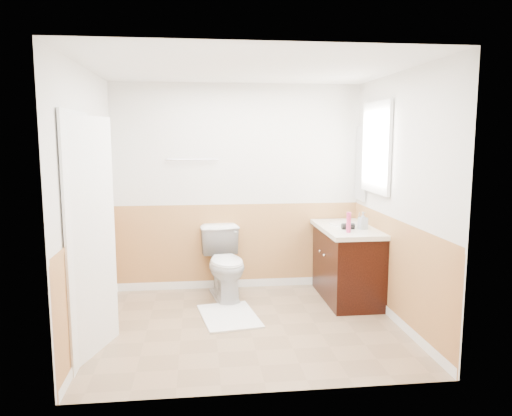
{
  "coord_description": "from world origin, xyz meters",
  "views": [
    {
      "loc": [
        -0.48,
        -4.65,
        1.87
      ],
      "look_at": [
        0.1,
        0.25,
        1.15
      ],
      "focal_mm": 34.5,
      "sensor_mm": 36.0,
      "label": 1
    }
  ],
  "objects": [
    {
      "name": "floor",
      "position": [
        0.0,
        0.0,
        0.0
      ],
      "size": [
        3.0,
        3.0,
        0.0
      ],
      "primitive_type": "plane",
      "color": "#8C7051",
      "rests_on": "ground"
    },
    {
      "name": "ceiling",
      "position": [
        0.0,
        0.0,
        2.5
      ],
      "size": [
        3.0,
        3.0,
        0.0
      ],
      "primitive_type": "plane",
      "rotation": [
        3.14,
        0.0,
        0.0
      ],
      "color": "white",
      "rests_on": "floor"
    },
    {
      "name": "wall_back",
      "position": [
        0.0,
        1.3,
        1.25
      ],
      "size": [
        3.0,
        0.0,
        3.0
      ],
      "primitive_type": "plane",
      "rotation": [
        1.57,
        0.0,
        0.0
      ],
      "color": "silver",
      "rests_on": "floor"
    },
    {
      "name": "wall_front",
      "position": [
        0.0,
        -1.3,
        1.25
      ],
      "size": [
        3.0,
        0.0,
        3.0
      ],
      "primitive_type": "plane",
      "rotation": [
        -1.57,
        0.0,
        0.0
      ],
      "color": "silver",
      "rests_on": "floor"
    },
    {
      "name": "wall_left",
      "position": [
        -1.5,
        0.0,
        1.25
      ],
      "size": [
        0.0,
        3.0,
        3.0
      ],
      "primitive_type": "plane",
      "rotation": [
        1.57,
        0.0,
        1.57
      ],
      "color": "silver",
      "rests_on": "floor"
    },
    {
      "name": "wall_right",
      "position": [
        1.5,
        0.0,
        1.25
      ],
      "size": [
        0.0,
        3.0,
        3.0
      ],
      "primitive_type": "plane",
      "rotation": [
        1.57,
        0.0,
        -1.57
      ],
      "color": "silver",
      "rests_on": "floor"
    },
    {
      "name": "wainscot_back",
      "position": [
        0.0,
        1.29,
        0.5
      ],
      "size": [
        3.0,
        0.0,
        3.0
      ],
      "primitive_type": "plane",
      "rotation": [
        1.57,
        0.0,
        0.0
      ],
      "color": "tan",
      "rests_on": "floor"
    },
    {
      "name": "wainscot_front",
      "position": [
        0.0,
        -1.29,
        0.5
      ],
      "size": [
        3.0,
        0.0,
        3.0
      ],
      "primitive_type": "plane",
      "rotation": [
        -1.57,
        0.0,
        0.0
      ],
      "color": "tan",
      "rests_on": "floor"
    },
    {
      "name": "wainscot_left",
      "position": [
        -1.49,
        0.0,
        0.5
      ],
      "size": [
        0.0,
        2.6,
        2.6
      ],
      "primitive_type": "plane",
      "rotation": [
        1.57,
        0.0,
        1.57
      ],
      "color": "tan",
      "rests_on": "floor"
    },
    {
      "name": "wainscot_right",
      "position": [
        1.49,
        0.0,
        0.5
      ],
      "size": [
        0.0,
        2.6,
        2.6
      ],
      "primitive_type": "plane",
      "rotation": [
        1.57,
        0.0,
        -1.57
      ],
      "color": "tan",
      "rests_on": "floor"
    },
    {
      "name": "toilet",
      "position": [
        -0.18,
        0.9,
        0.41
      ],
      "size": [
        0.58,
        0.87,
        0.82
      ],
      "primitive_type": "imported",
      "rotation": [
        0.0,
        0.0,
        0.16
      ],
      "color": "white",
      "rests_on": "floor"
    },
    {
      "name": "bath_mat",
      "position": [
        -0.18,
        0.26,
        0.01
      ],
      "size": [
        0.67,
        0.88,
        0.02
      ],
      "primitive_type": "cube",
      "rotation": [
        0.0,
        0.0,
        0.16
      ],
      "color": "white",
      "rests_on": "floor"
    },
    {
      "name": "vanity_cabinet",
      "position": [
        1.21,
        0.7,
        0.4
      ],
      "size": [
        0.55,
        1.1,
        0.8
      ],
      "primitive_type": "cube",
      "color": "black",
      "rests_on": "floor"
    },
    {
      "name": "vanity_knob_left",
      "position": [
        0.91,
        0.6,
        0.55
      ],
      "size": [
        0.03,
        0.03,
        0.03
      ],
      "primitive_type": "sphere",
      "color": "silver",
      "rests_on": "vanity_cabinet"
    },
    {
      "name": "vanity_knob_right",
      "position": [
        0.91,
        0.8,
        0.55
      ],
      "size": [
        0.03,
        0.03,
        0.03
      ],
      "primitive_type": "sphere",
      "color": "silver",
      "rests_on": "vanity_cabinet"
    },
    {
      "name": "countertop",
      "position": [
        1.2,
        0.7,
        0.83
      ],
      "size": [
        0.6,
        1.15,
        0.05
      ],
      "primitive_type": "cube",
      "color": "silver",
      "rests_on": "vanity_cabinet"
    },
    {
      "name": "sink_basin",
      "position": [
        1.21,
        0.85,
        0.86
      ],
      "size": [
        0.36,
        0.36,
        0.02
      ],
      "primitive_type": "cylinder",
      "color": "white",
      "rests_on": "countertop"
    },
    {
      "name": "faucet",
      "position": [
        1.39,
        0.85,
        0.92
      ],
      "size": [
        0.02,
        0.02,
        0.14
      ],
      "primitive_type": "cylinder",
      "color": "silver",
      "rests_on": "countertop"
    },
    {
      "name": "lotion_bottle",
      "position": [
        1.11,
        0.37,
        0.96
      ],
      "size": [
        0.05,
        0.05,
        0.22
      ],
      "primitive_type": "cylinder",
      "color": "#D2366A",
      "rests_on": "countertop"
    },
    {
      "name": "soap_dispenser",
      "position": [
        1.33,
        0.55,
        0.95
      ],
      "size": [
        0.1,
        0.1,
        0.19
      ],
      "primitive_type": "imported",
      "rotation": [
        0.0,
        0.0,
        0.19
      ],
      "color": "#99A4AD",
      "rests_on": "countertop"
    },
    {
      "name": "hair_dryer_body",
      "position": [
        1.16,
        0.55,
        0.89
      ],
      "size": [
        0.14,
        0.07,
        0.07
      ],
      "primitive_type": "cylinder",
      "rotation": [
        0.0,
        1.57,
        0.0
      ],
      "color": "black",
      "rests_on": "countertop"
    },
    {
      "name": "hair_dryer_handle",
      "position": [
        1.13,
        0.65,
        0.86
      ],
      "size": [
        0.03,
        0.03,
        0.07
      ],
      "primitive_type": "cylinder",
      "color": "black",
      "rests_on": "countertop"
    },
    {
      "name": "mirror_panel",
      "position": [
        1.48,
        1.1,
        1.55
      ],
      "size": [
        0.02,
        0.35,
        0.9
      ],
      "primitive_type": "cube",
      "color": "silver",
      "rests_on": "wall_right"
    },
    {
      "name": "window_frame",
      "position": [
        1.47,
        0.59,
        1.75
      ],
      "size": [
        0.04,
        0.8,
        1.0
      ],
      "primitive_type": "cube",
      "color": "white",
      "rests_on": "wall_right"
    },
    {
      "name": "window_glass",
      "position": [
        1.49,
        0.59,
        1.75
      ],
      "size": [
        0.01,
        0.7,
        0.9
      ],
      "primitive_type": "cube",
      "color": "white",
      "rests_on": "wall_right"
    },
    {
      "name": "door",
      "position": [
        -1.4,
        -0.45,
        1.02
      ],
      "size": [
        0.29,
        0.78,
        2.04
      ],
      "primitive_type": "cube",
      "rotation": [
        0.0,
        0.0,
        -0.31
      ],
      "color": "white",
      "rests_on": "wall_left"
    },
    {
      "name": "door_frame",
      "position": [
        -1.48,
        -0.45,
        1.03
      ],
      "size": [
        0.02,
        0.92,
        2.1
      ],
      "primitive_type": "cube",
      "color": "white",
      "rests_on": "wall_left"
    },
    {
      "name": "door_knob",
      "position": [
        -1.34,
        -0.12,
        0.95
      ],
      "size": [
        0.06,
        0.06,
        0.06
      ],
      "primitive_type": "sphere",
      "color": "silver",
      "rests_on": "door"
    },
    {
      "name": "towel_bar",
      "position": [
        -0.55,
        1.25,
        1.6
      ],
      "size": [
        0.62,
        0.02,
        0.02
      ],
      "primitive_type": "cylinder",
      "rotation": [
        0.0,
        1.57,
        0.0
      ],
      "color": "silver",
      "rests_on": "wall_back"
    },
    {
      "name": "tp_holder_bar",
      "position": [
        -0.1,
        1.23,
        0.7
      ],
      "size": [
        0.14,
        0.02,
        0.02
      ],
      "primitive_type": "cylinder",
      "rotation": [
        0.0,
        1.57,
        0.0
      ],
      "color": "silver",
      "rests_on": "wall_back"
    },
    {
      "name": "tp_roll",
      "position": [
        -0.1,
        1.23,
        0.7
      ],
      "size": [
        0.1,
        0.11,
        0.11
      ],
      "primitive_type": "cylinder",
      "rotation": [
        0.0,
        1.57,
        0.0
      ],
      "color": "white",
      "rests_on": "tp_holder_bar"
    },
    {
      "name": "tp_sheet",
      "position": [
        -0.1,
        1.23,
        0.59
      ],
      "size": [
        0.1,
        0.01,
        0.16
      ],
      "primitive_type": "cube",
      "color": "white",
      "rests_on": "tp_roll"
    }
  ]
}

